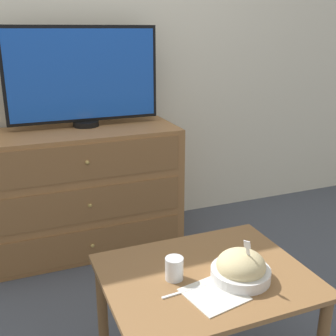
{
  "coord_description": "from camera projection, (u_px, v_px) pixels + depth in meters",
  "views": [
    {
      "loc": [
        -0.44,
        -2.78,
        1.37
      ],
      "look_at": [
        0.18,
        -1.24,
        0.82
      ],
      "focal_mm": 45.0,
      "sensor_mm": 36.0,
      "label": 1
    }
  ],
  "objects": [
    {
      "name": "ground_plane",
      "position": [
        81.0,
        228.0,
        3.04
      ],
      "size": [
        12.0,
        12.0,
        0.0
      ],
      "primitive_type": "plane",
      "color": "#474C56"
    },
    {
      "name": "wall_back",
      "position": [
        67.0,
        40.0,
        2.65
      ],
      "size": [
        12.0,
        0.05,
        2.6
      ],
      "color": "silver",
      "rests_on": "ground_plane"
    },
    {
      "name": "dresser",
      "position": [
        82.0,
        191.0,
        2.66
      ],
      "size": [
        1.21,
        0.51,
        0.79
      ],
      "color": "#9E6B3D",
      "rests_on": "ground_plane"
    },
    {
      "name": "tv",
      "position": [
        83.0,
        76.0,
        2.55
      ],
      "size": [
        0.93,
        0.16,
        0.6
      ],
      "color": "black",
      "rests_on": "dresser"
    },
    {
      "name": "coffee_table",
      "position": [
        205.0,
        291.0,
        1.62
      ],
      "size": [
        0.77,
        0.61,
        0.49
      ],
      "color": "olive",
      "rests_on": "ground_plane"
    },
    {
      "name": "takeout_bowl",
      "position": [
        241.0,
        268.0,
        1.55
      ],
      "size": [
        0.22,
        0.22,
        0.18
      ],
      "color": "silver",
      "rests_on": "coffee_table"
    },
    {
      "name": "drink_cup",
      "position": [
        174.0,
        270.0,
        1.55
      ],
      "size": [
        0.07,
        0.07,
        0.09
      ],
      "color": "beige",
      "rests_on": "coffee_table"
    },
    {
      "name": "napkin",
      "position": [
        214.0,
        294.0,
        1.47
      ],
      "size": [
        0.22,
        0.22,
        0.0
      ],
      "color": "silver",
      "rests_on": "coffee_table"
    },
    {
      "name": "knife",
      "position": [
        185.0,
        291.0,
        1.48
      ],
      "size": [
        0.18,
        0.03,
        0.01
      ],
      "color": "white",
      "rests_on": "coffee_table"
    }
  ]
}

